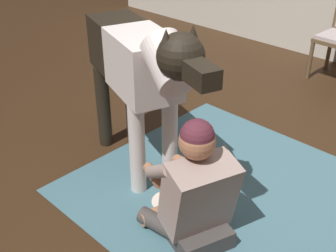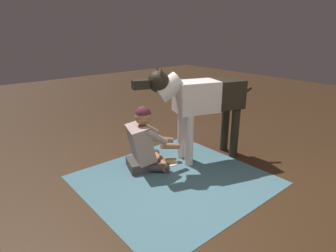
% 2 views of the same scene
% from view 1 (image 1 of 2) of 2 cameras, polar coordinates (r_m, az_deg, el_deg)
% --- Properties ---
extents(ground_plane, '(15.66, 15.66, 0.00)m').
position_cam_1_polar(ground_plane, '(3.01, 9.26, -10.31)').
color(ground_plane, '#352212').
extents(area_rug, '(2.03, 1.91, 0.01)m').
position_cam_1_polar(area_rug, '(3.10, 8.38, -8.76)').
color(area_rug, '#446C78').
rests_on(area_rug, ground).
extents(person_sitting_on_floor, '(0.73, 0.60, 0.82)m').
position_cam_1_polar(person_sitting_on_floor, '(2.54, 3.57, -8.81)').
color(person_sitting_on_floor, '#433E3B').
rests_on(person_sitting_on_floor, ground).
extents(large_dog, '(1.62, 0.70, 1.27)m').
position_cam_1_polar(large_dog, '(2.88, -3.83, 7.80)').
color(large_dog, silver).
rests_on(large_dog, ground).
extents(hot_dog_on_plate, '(0.23, 0.23, 0.06)m').
position_cam_1_polar(hot_dog_on_plate, '(2.97, 0.06, -9.81)').
color(hot_dog_on_plate, silver).
rests_on(hot_dog_on_plate, ground).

